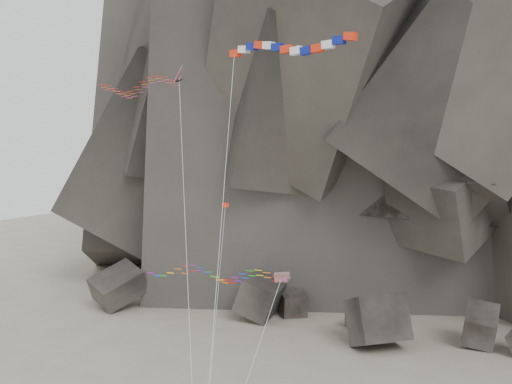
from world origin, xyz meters
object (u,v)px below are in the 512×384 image
at_px(delta_kite, 134,86).
at_px(banner_kite, 287,49).
at_px(parafoil_kite, 208,273).
at_px(pennant_kite, 220,266).

height_order(delta_kite, banner_kite, banner_kite).
height_order(parafoil_kite, pennant_kite, pennant_kite).
relative_size(delta_kite, parafoil_kite, 2.04).
xyz_separation_m(delta_kite, pennant_kite, (10.86, -4.48, -13.72)).
height_order(delta_kite, pennant_kite, delta_kite).
xyz_separation_m(delta_kite, banner_kite, (15.57, -3.13, 1.79)).
bearing_deg(delta_kite, banner_kite, -23.91).
relative_size(delta_kite, pennant_kite, 1.64).
xyz_separation_m(parafoil_kite, pennant_kite, (2.80, -3.08, 1.35)).
relative_size(delta_kite, banner_kite, 0.97).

